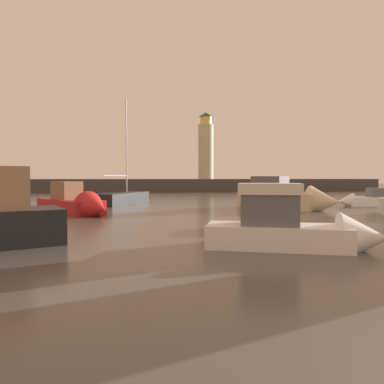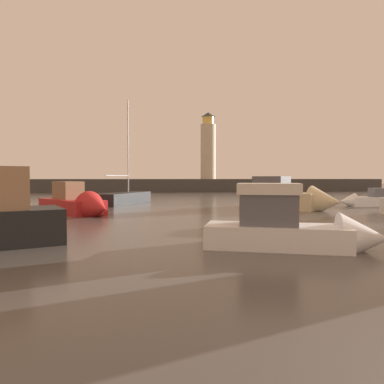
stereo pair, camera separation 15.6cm
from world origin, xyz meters
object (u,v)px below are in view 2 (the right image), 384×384
at_px(motorboat_0, 367,200).
at_px(sailboat_moored, 125,198).
at_px(lighthouse, 208,148).
at_px(motorboat_4, 299,228).
at_px(motorboat_1, 292,198).
at_px(motorboat_3, 80,204).

height_order(motorboat_0, sailboat_moored, sailboat_moored).
relative_size(lighthouse, motorboat_4, 1.87).
height_order(motorboat_1, sailboat_moored, sailboat_moored).
relative_size(lighthouse, motorboat_1, 1.58).
height_order(motorboat_1, motorboat_4, motorboat_1).
distance_m(lighthouse, motorboat_3, 45.06).
xyz_separation_m(motorboat_0, motorboat_3, (-25.07, -4.33, 0.15)).
bearing_deg(sailboat_moored, motorboat_3, -104.57).
height_order(motorboat_1, motorboat_3, motorboat_1).
bearing_deg(motorboat_1, sailboat_moored, 152.17).
distance_m(motorboat_4, sailboat_moored, 24.81).
xyz_separation_m(motorboat_1, sailboat_moored, (-14.38, 7.59, -0.31)).
height_order(motorboat_3, motorboat_4, motorboat_4).
relative_size(motorboat_1, motorboat_4, 1.19).
bearing_deg(motorboat_4, motorboat_3, 127.64).
xyz_separation_m(lighthouse, sailboat_moored, (-13.58, -31.74, -7.82)).
distance_m(lighthouse, motorboat_0, 38.92).
bearing_deg(motorboat_3, sailboat_moored, 75.43).
bearing_deg(motorboat_4, motorboat_0, 51.51).
height_order(lighthouse, motorboat_1, lighthouse).
bearing_deg(motorboat_1, lighthouse, 91.17).
distance_m(motorboat_0, sailboat_moored, 23.18).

